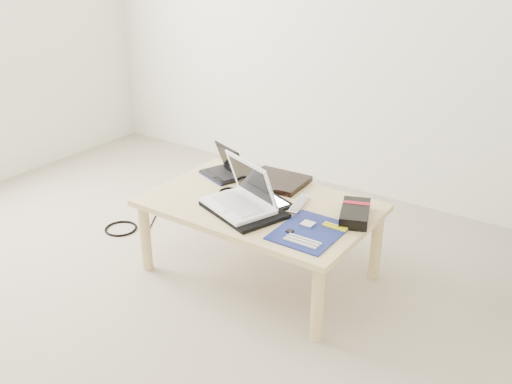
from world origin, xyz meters
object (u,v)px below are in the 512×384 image
Objects in this scene: coffee_table at (260,211)px; netbook at (225,169)px; gpu_box at (355,213)px; white_laptop at (242,197)px.

netbook reaches higher than coffee_table.
gpu_box reaches higher than coffee_table.
netbook is at bearing 175.17° from gpu_box.
white_laptop reaches higher than coffee_table.
white_laptop is 0.53m from gpu_box.
coffee_table is 0.40m from netbook.
gpu_box is at bearing -4.83° from netbook.
white_laptop is at bearing -102.48° from coffee_table.
coffee_table is at bearing -27.08° from netbook.
coffee_table is at bearing -166.58° from gpu_box.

